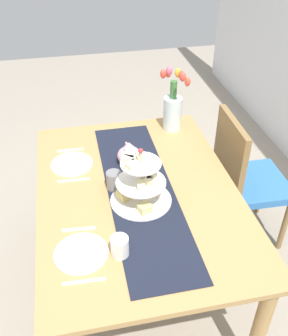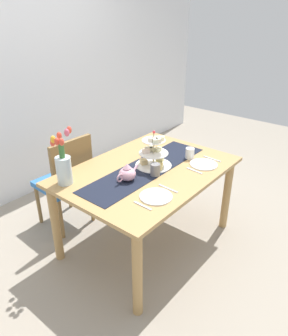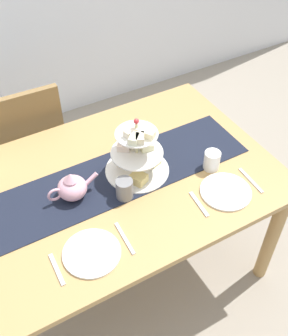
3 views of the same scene
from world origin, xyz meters
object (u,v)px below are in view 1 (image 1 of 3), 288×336
object	(u,v)px
chair_left	(244,176)
fork_right	(79,229)
knife_left	(74,180)
dinner_plate_left	(72,164)
tulip_vase	(173,107)
mug_white_text	(120,247)
knife_right	(84,282)
mug_grey	(114,180)
dinner_plate_right	(81,253)
tiered_cake_stand	(140,185)
fork_left	(70,150)
teapot	(129,155)
dining_table	(138,206)

from	to	relation	value
chair_left	fork_right	distance (m)	1.17
knife_left	dinner_plate_left	bearing A→B (deg)	180.00
tulip_vase	mug_white_text	distance (m)	1.08
chair_left	knife_right	distance (m)	1.32
mug_grey	dinner_plate_right	bearing A→B (deg)	-26.28
dinner_plate_left	mug_white_text	distance (m)	0.71
dinner_plate_left	fork_right	xyz separation A→B (m)	(0.51, 0.00, -0.00)
dinner_plate_left	tiered_cake_stand	bearing A→B (deg)	39.65
tulip_vase	dinner_plate_left	size ratio (longest dim) A/B	1.86
knife_right	mug_grey	world-z (taller)	mug_grey
fork_left	teapot	bearing A→B (deg)	57.68
chair_left	dinner_plate_right	bearing A→B (deg)	-58.89
fork_right	mug_white_text	world-z (taller)	mug_white_text
fork_right	chair_left	bearing A→B (deg)	114.91
tulip_vase	dinner_plate_left	xyz separation A→B (m)	(0.27, -0.65, -0.15)
tulip_vase	dinner_plate_right	bearing A→B (deg)	-34.95
tulip_vase	knife_left	size ratio (longest dim) A/B	2.52
dining_table	dinner_plate_right	size ratio (longest dim) A/B	6.16
fork_right	mug_grey	distance (m)	0.33
dining_table	mug_white_text	world-z (taller)	mug_white_text
teapot	dinner_plate_right	distance (m)	0.68
knife_right	mug_white_text	bearing A→B (deg)	124.42
mug_grey	mug_white_text	xyz separation A→B (m)	(0.44, -0.04, -0.00)
dining_table	fork_left	size ratio (longest dim) A/B	9.45
knife_left	knife_right	world-z (taller)	same
fork_left	knife_left	distance (m)	0.29
tulip_vase	mug_white_text	xyz separation A→B (m)	(0.96, -0.49, -0.10)
fork_right	knife_right	xyz separation A→B (m)	(0.29, 0.00, 0.00)
knife_left	mug_grey	xyz separation A→B (m)	(0.11, 0.20, 0.05)
dining_table	fork_left	world-z (taller)	fork_left
tulip_vase	tiered_cake_stand	bearing A→B (deg)	-27.46
dining_table	teapot	distance (m)	0.29
tulip_vase	knife_right	xyz separation A→B (m)	(1.07, -0.65, -0.15)
fork_left	knife_left	size ratio (longest dim) A/B	0.88
fork_right	knife_left	bearing A→B (deg)	180.00
teapot	dinner_plate_right	size ratio (longest dim) A/B	1.04
chair_left	dinner_plate_right	distance (m)	1.24
mug_white_text	fork_left	bearing A→B (deg)	-169.15
chair_left	knife_right	size ratio (longest dim) A/B	5.35
tulip_vase	mug_white_text	bearing A→B (deg)	-26.85
tiered_cake_stand	dinner_plate_right	bearing A→B (deg)	-48.05
dining_table	mug_white_text	bearing A→B (deg)	-21.24
teapot	fork_left	xyz separation A→B (m)	(-0.20, -0.31, -0.06)
dining_table	fork_left	xyz separation A→B (m)	(-0.44, -0.31, 0.11)
tulip_vase	fork_left	world-z (taller)	tulip_vase
chair_left	fork_left	world-z (taller)	chair_left
dining_table	fork_right	size ratio (longest dim) A/B	9.45
knife_left	mug_grey	bearing A→B (deg)	62.18
chair_left	dinner_plate_left	distance (m)	1.07
dinner_plate_left	dinner_plate_right	xyz separation A→B (m)	(0.65, 0.00, 0.00)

